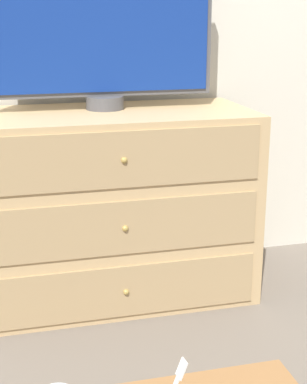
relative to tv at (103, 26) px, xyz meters
name	(u,v)px	position (x,y,z in m)	size (l,w,h in m)	color
ground_plane	(116,262)	(0.08, 0.24, -1.17)	(12.00, 12.00, 0.00)	#70665B
dresser	(112,206)	(0.01, -0.08, -0.76)	(1.20, 0.59, 0.83)	tan
tv	(103,26)	(0.00, 0.00, 0.00)	(0.93, 0.16, 0.66)	#515156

